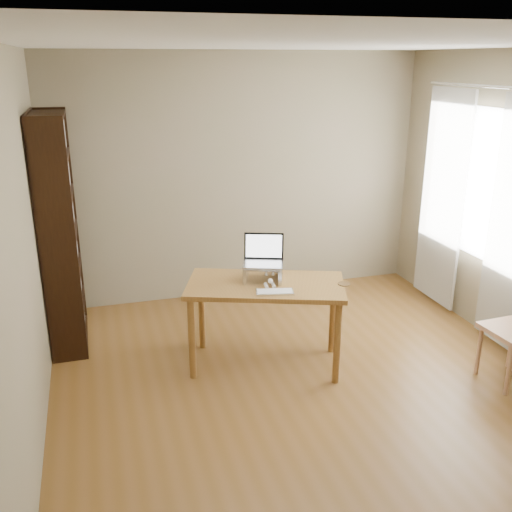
{
  "coord_description": "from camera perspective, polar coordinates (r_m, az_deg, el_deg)",
  "views": [
    {
      "loc": [
        -1.53,
        -3.59,
        2.5
      ],
      "look_at": [
        -0.3,
        0.57,
        1.0
      ],
      "focal_mm": 40.0,
      "sensor_mm": 36.0,
      "label": 1
    }
  ],
  "objects": [
    {
      "name": "room",
      "position": [
        4.11,
        6.71,
        1.91
      ],
      "size": [
        4.04,
        4.54,
        2.64
      ],
      "color": "brown",
      "rests_on": "ground"
    },
    {
      "name": "bookshelf",
      "position": [
        5.35,
        -19.01,
        2.23
      ],
      "size": [
        0.3,
        0.9,
        2.1
      ],
      "color": "black",
      "rests_on": "ground"
    },
    {
      "name": "laptop_stand",
      "position": [
        4.76,
        0.7,
        -1.48
      ],
      "size": [
        0.32,
        0.25,
        0.13
      ],
      "rotation": [
        0.0,
        0.0,
        -0.35
      ],
      "color": "silver",
      "rests_on": "desk"
    },
    {
      "name": "laptop",
      "position": [
        4.78,
        0.5,
        -0.02
      ],
      "size": [
        0.39,
        0.38,
        0.24
      ],
      "rotation": [
        0.0,
        0.0,
        -0.35
      ],
      "color": "silver",
      "rests_on": "laptop_stand"
    },
    {
      "name": "cat",
      "position": [
        4.81,
        0.94,
        -1.59
      ],
      "size": [
        0.23,
        0.47,
        0.14
      ],
      "rotation": [
        0.0,
        0.0,
        -0.16
      ],
      "color": "#4E473D",
      "rests_on": "desk"
    },
    {
      "name": "coaster",
      "position": [
        4.76,
        8.8,
        -2.77
      ],
      "size": [
        0.11,
        0.11,
        0.01
      ],
      "primitive_type": "cylinder",
      "color": "#543A1C",
      "rests_on": "desk"
    },
    {
      "name": "desk",
      "position": [
        4.76,
        0.97,
        -3.95
      ],
      "size": [
        1.44,
        1.05,
        0.75
      ],
      "rotation": [
        0.0,
        0.0,
        -0.35
      ],
      "color": "brown",
      "rests_on": "ground"
    },
    {
      "name": "curtains",
      "position": [
        5.74,
        21.2,
        4.32
      ],
      "size": [
        0.03,
        1.9,
        2.25
      ],
      "color": "silver",
      "rests_on": "ground"
    },
    {
      "name": "keyboard",
      "position": [
        4.53,
        1.89,
        -3.61
      ],
      "size": [
        0.32,
        0.19,
        0.02
      ],
      "rotation": [
        0.0,
        0.0,
        -0.23
      ],
      "color": "silver",
      "rests_on": "desk"
    }
  ]
}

